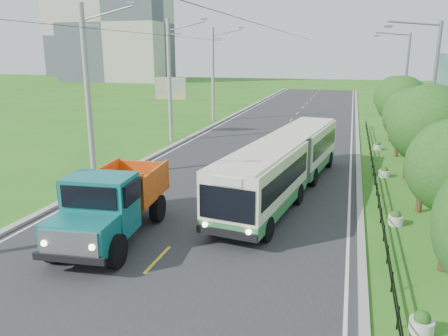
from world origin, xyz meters
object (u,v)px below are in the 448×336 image
at_px(tree_fourth, 412,119).
at_px(tree_back, 394,98).
at_px(streetlight_far, 404,82).
at_px(tree_fifth, 402,103).
at_px(streetlight_mid, 430,97).
at_px(planter_near, 395,219).
at_px(pole_mid, 170,81).
at_px(bus, 285,161).
at_px(planter_front, 422,324).
at_px(billboard_left, 171,92).
at_px(planter_far, 378,146).
at_px(pole_far, 213,74).
at_px(tree_third, 429,128).
at_px(pole_near, 88,93).
at_px(dump_truck, 112,200).
at_px(billboard_right, 443,83).
at_px(planter_mid, 384,172).

xyz_separation_m(tree_fourth, tree_back, (0.00, 12.00, 0.07)).
bearing_deg(streetlight_far, tree_fifth, -95.71).
distance_m(streetlight_mid, planter_near, 9.46).
bearing_deg(pole_mid, bus, -45.95).
height_order(planter_front, billboard_left, billboard_left).
relative_size(planter_far, bus, 0.04).
relative_size(pole_far, tree_third, 1.67).
bearing_deg(planter_near, pole_far, 121.99).
bearing_deg(pole_near, planter_far, 37.63).
distance_m(pole_mid, dump_truck, 20.78).
relative_size(planter_near, bus, 0.04).
bearing_deg(pole_far, streetlight_mid, -45.14).
relative_size(streetlight_mid, billboard_right, 1.24).
relative_size(tree_third, streetlight_far, 0.66).
relative_size(tree_third, planter_mid, 8.96).
relative_size(pole_near, dump_truck, 1.41).
bearing_deg(pole_mid, billboard_left, 112.42).
xyz_separation_m(tree_fourth, dump_truck, (-12.38, -12.81, -1.96)).
height_order(streetlight_far, planter_far, streetlight_far).
xyz_separation_m(streetlight_mid, billboard_left, (-20.14, 10.00, -1.04)).
xyz_separation_m(tree_back, dump_truck, (-12.38, -24.81, -2.02)).
distance_m(tree_third, streetlight_far, 19.90).
bearing_deg(planter_far, pole_far, 146.88).
bearing_deg(planter_far, planter_mid, -90.00).
bearing_deg(planter_near, planter_front, -90.00).
bearing_deg(billboard_left, tree_third, -39.33).
xyz_separation_m(pole_near, planter_front, (16.86, -11.00, -4.81)).
height_order(tree_third, dump_truck, tree_third).
relative_size(tree_back, planter_near, 8.21).
relative_size(planter_near, billboard_left, 0.13).
xyz_separation_m(tree_third, planter_far, (-1.26, 13.86, -3.70)).
bearing_deg(planter_near, planter_mid, 90.00).
relative_size(pole_mid, planter_far, 14.93).
relative_size(tree_back, planter_front, 8.21).
bearing_deg(tree_fifth, billboard_right, -3.30).
height_order(tree_third, planter_far, tree_third).
height_order(streetlight_far, planter_mid, streetlight_far).
xyz_separation_m(tree_back, planter_front, (-1.26, -28.14, -3.37)).
bearing_deg(planter_far, streetlight_far, 71.20).
distance_m(tree_fourth, billboard_left, 21.72).
height_order(tree_third, tree_fourth, tree_third).
xyz_separation_m(planter_far, bus, (-5.36, -12.89, 1.51)).
xyz_separation_m(tree_third, tree_back, (-0.00, 18.00, -0.33)).
distance_m(planter_near, planter_far, 16.00).
relative_size(tree_fifth, streetlight_far, 0.64).
relative_size(pole_mid, billboard_right, 1.37).
bearing_deg(bus, planter_near, -22.33).
xyz_separation_m(tree_fifth, planter_near, (-1.26, -14.14, -3.57)).
xyz_separation_m(pole_far, tree_fourth, (18.12, -18.86, -1.51)).
height_order(tree_fifth, planter_front, tree_fifth).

